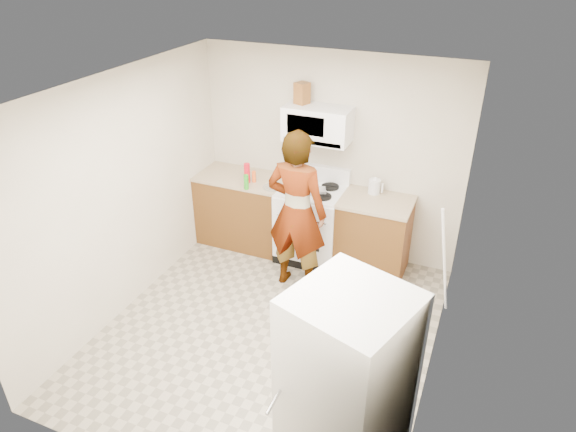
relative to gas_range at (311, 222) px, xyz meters
The scene contains 20 objects.
floor 1.56m from the gas_range, 86.14° to the right, with size 3.60×3.60×0.00m, color gray.
back_wall 0.83m from the gas_range, 72.00° to the left, with size 3.20×0.02×2.50m, color beige.
right_wall 2.37m from the gas_range, 41.25° to the right, with size 0.02×3.60×2.50m, color beige.
cabinet_left 0.94m from the gas_range, behind, with size 1.12×0.62×0.90m, color #582E15.
counter_left 1.03m from the gas_range, behind, with size 1.14×0.64×0.04m, color tan.
cabinet_right 0.78m from the gas_range, ahead, with size 0.80×0.62×0.90m, color #582E15.
counter_right 0.89m from the gas_range, ahead, with size 0.82×0.64×0.04m, color tan.
gas_range is the anchor object (origin of this frame).
microwave 1.22m from the gas_range, 90.00° to the left, with size 0.76×0.38×0.40m, color white.
person 0.77m from the gas_range, 85.34° to the right, with size 0.69×0.45×1.88m, color tan.
fridge 3.08m from the gas_range, 65.41° to the right, with size 0.70×0.70×1.70m, color beige.
kettle 0.90m from the gas_range, 14.66° to the left, with size 0.14×0.14×0.17m, color silver.
jug 1.56m from the gas_range, 141.14° to the left, with size 0.14×0.14×0.24m, color brown.
saucepan 0.59m from the gas_range, 137.20° to the left, with size 0.23×0.23×0.12m, color #ABAAAE.
tray 0.48m from the gas_range, 50.15° to the right, with size 0.25×0.16×0.05m, color white.
bottle_spray 0.99m from the gas_range, behind, with size 0.07×0.07×0.24m, color red.
bottle_hot_sauce 0.90m from the gas_range, behind, with size 0.05×0.05×0.14m, color #FF5C1C.
bottle_green_cap 0.95m from the gas_range, 157.76° to the right, with size 0.06×0.06×0.18m, color #24971B.
pot_lid 0.66m from the gas_range, 162.50° to the right, with size 0.23×0.23×0.01m, color white.
broom 1.73m from the gas_range, 17.28° to the right, with size 0.03×0.03×1.29m, color white.
Camera 1 is at (1.76, -3.69, 3.58)m, focal length 32.00 mm.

